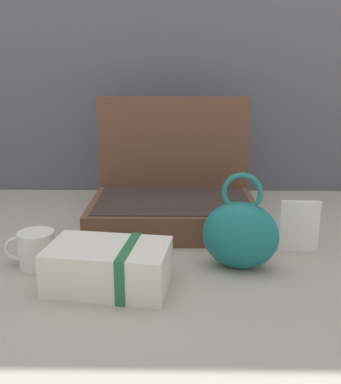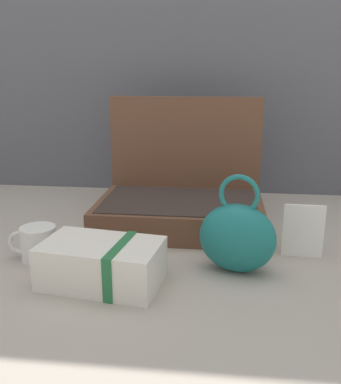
# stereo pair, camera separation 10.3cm
# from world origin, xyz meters

# --- Properties ---
(ground_plane) EXTENTS (6.00, 6.00, 0.00)m
(ground_plane) POSITION_xyz_m (0.00, 0.00, 0.00)
(ground_plane) COLOR #9E9384
(open_suitcase) EXTENTS (0.46, 0.32, 0.35)m
(open_suitcase) POSITION_xyz_m (0.01, 0.20, 0.08)
(open_suitcase) COLOR brown
(open_suitcase) RESTS_ON ground_plane
(teal_pouch_handbag) EXTENTS (0.19, 0.13, 0.22)m
(teal_pouch_handbag) POSITION_xyz_m (0.16, -0.10, 0.08)
(teal_pouch_handbag) COLOR #196B66
(teal_pouch_handbag) RESTS_ON ground_plane
(cream_toiletry_bag) EXTENTS (0.26, 0.18, 0.09)m
(cream_toiletry_bag) POSITION_xyz_m (-0.12, -0.19, 0.05)
(cream_toiletry_bag) COLOR silver
(cream_toiletry_bag) RESTS_ON ground_plane
(coffee_mug) EXTENTS (0.12, 0.08, 0.08)m
(coffee_mug) POSITION_xyz_m (-0.30, -0.09, 0.04)
(coffee_mug) COLOR silver
(coffee_mug) RESTS_ON ground_plane
(info_card_left) EXTENTS (0.10, 0.01, 0.13)m
(info_card_left) POSITION_xyz_m (0.32, -0.00, 0.06)
(info_card_left) COLOR white
(info_card_left) RESTS_ON ground_plane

